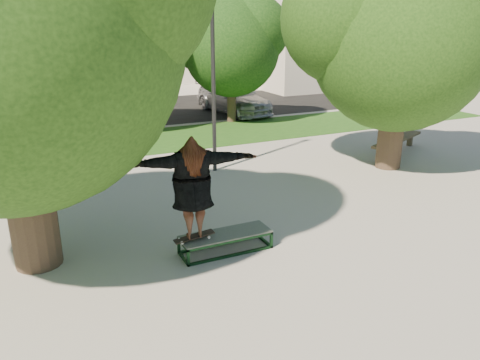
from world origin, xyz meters
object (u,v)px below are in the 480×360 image
bench (397,141)px  car_silver_a (21,105)px  lamppost (213,65)px  car_grey (101,100)px  grind_box (226,242)px  car_silver_b (233,98)px  tree_right (397,30)px

bench → car_silver_a: car_silver_a is taller
lamppost → car_grey: 11.54m
lamppost → grind_box: (-1.84, -5.01, -2.96)m
car_grey → car_silver_b: car_silver_b is taller
grind_box → bench: size_ratio=0.58×
tree_right → car_silver_a: tree_right is taller
grind_box → bench: (8.36, 4.26, 0.22)m
car_silver_b → car_grey: bearing=149.2°
tree_right → bench: (1.61, 1.17, -3.69)m
grind_box → car_grey: size_ratio=0.38×
lamppost → tree_right: bearing=-21.3°
grind_box → car_silver_b: (6.33, 13.51, 0.53)m
car_silver_a → car_grey: bearing=8.0°
car_silver_a → car_grey: 3.61m
tree_right → car_grey: 14.96m
tree_right → car_silver_b: bearing=92.3°
car_grey → car_silver_b: (5.98, -2.67, 0.07)m
car_silver_b → grind_box: bearing=-121.9°
lamppost → car_silver_b: size_ratio=1.23×
car_silver_b → bench: bearing=-84.4°
grind_box → car_grey: 16.19m
tree_right → car_silver_b: 10.96m
tree_right → car_grey: bearing=116.1°
car_silver_a → car_silver_b: bearing=-8.9°
bench → car_silver_a: (-11.62, 11.78, 0.29)m
lamppost → car_silver_a: (-5.09, 11.03, -2.45)m
lamppost → car_silver_a: 12.39m
car_grey → car_silver_b: bearing=-12.6°
car_silver_a → car_grey: size_ratio=0.87×
car_silver_a → car_silver_b: (9.59, -2.53, 0.02)m
tree_right → car_silver_a: 16.71m
tree_right → lamppost: bearing=158.7°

